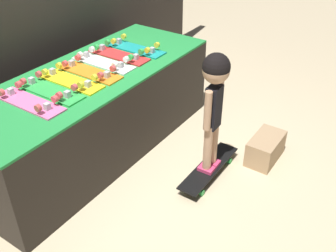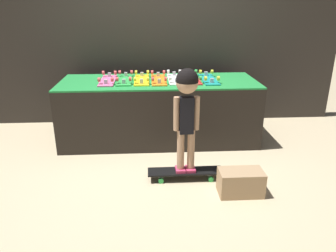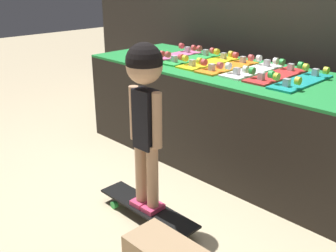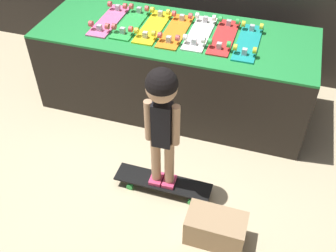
# 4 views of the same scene
# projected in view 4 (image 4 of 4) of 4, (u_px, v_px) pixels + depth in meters

# --- Properties ---
(ground_plane) EXTENTS (16.00, 16.00, 0.00)m
(ground_plane) POSITION_uv_depth(u_px,v_px,m) (156.00, 140.00, 3.53)
(ground_plane) COLOR beige
(display_rack) EXTENTS (2.45, 0.91, 0.78)m
(display_rack) POSITION_uv_depth(u_px,v_px,m) (175.00, 70.00, 3.67)
(display_rack) COLOR black
(display_rack) RESTS_ON ground_plane
(skateboard_pink_on_rack) EXTENTS (0.18, 0.61, 0.09)m
(skateboard_pink_on_rack) POSITION_uv_depth(u_px,v_px,m) (109.00, 19.00, 3.55)
(skateboard_pink_on_rack) COLOR pink
(skateboard_pink_on_rack) RESTS_ON display_rack
(skateboard_green_on_rack) EXTENTS (0.18, 0.61, 0.09)m
(skateboard_green_on_rack) POSITION_uv_depth(u_px,v_px,m) (131.00, 22.00, 3.51)
(skateboard_green_on_rack) COLOR green
(skateboard_green_on_rack) RESTS_ON display_rack
(skateboard_yellow_on_rack) EXTENTS (0.18, 0.61, 0.09)m
(skateboard_yellow_on_rack) POSITION_uv_depth(u_px,v_px,m) (153.00, 26.00, 3.46)
(skateboard_yellow_on_rack) COLOR yellow
(skateboard_yellow_on_rack) RESTS_ON display_rack
(skateboard_orange_on_rack) EXTENTS (0.18, 0.61, 0.09)m
(skateboard_orange_on_rack) POSITION_uv_depth(u_px,v_px,m) (176.00, 30.00, 3.40)
(skateboard_orange_on_rack) COLOR orange
(skateboard_orange_on_rack) RESTS_ON display_rack
(skateboard_white_on_rack) EXTENTS (0.18, 0.61, 0.09)m
(skateboard_white_on_rack) POSITION_uv_depth(u_px,v_px,m) (200.00, 32.00, 3.37)
(skateboard_white_on_rack) COLOR white
(skateboard_white_on_rack) RESTS_ON display_rack
(skateboard_red_on_rack) EXTENTS (0.18, 0.61, 0.09)m
(skateboard_red_on_rack) POSITION_uv_depth(u_px,v_px,m) (224.00, 36.00, 3.32)
(skateboard_red_on_rack) COLOR red
(skateboard_red_on_rack) RESTS_ON display_rack
(skateboard_teal_on_rack) EXTENTS (0.18, 0.61, 0.09)m
(skateboard_teal_on_rack) POSITION_uv_depth(u_px,v_px,m) (248.00, 41.00, 3.26)
(skateboard_teal_on_rack) COLOR teal
(skateboard_teal_on_rack) RESTS_ON display_rack
(skateboard_on_floor) EXTENTS (0.76, 0.18, 0.09)m
(skateboard_on_floor) POSITION_uv_depth(u_px,v_px,m) (163.00, 183.00, 3.07)
(skateboard_on_floor) COLOR black
(skateboard_on_floor) RESTS_ON ground_plane
(child) EXTENTS (0.25, 0.21, 1.04)m
(child) POSITION_uv_depth(u_px,v_px,m) (162.00, 110.00, 2.57)
(child) COLOR #E03D6B
(child) RESTS_ON skateboard_on_floor
(storage_box) EXTENTS (0.41, 0.23, 0.24)m
(storage_box) POSITION_uv_depth(u_px,v_px,m) (215.00, 228.00, 2.72)
(storage_box) COLOR tan
(storage_box) RESTS_ON ground_plane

